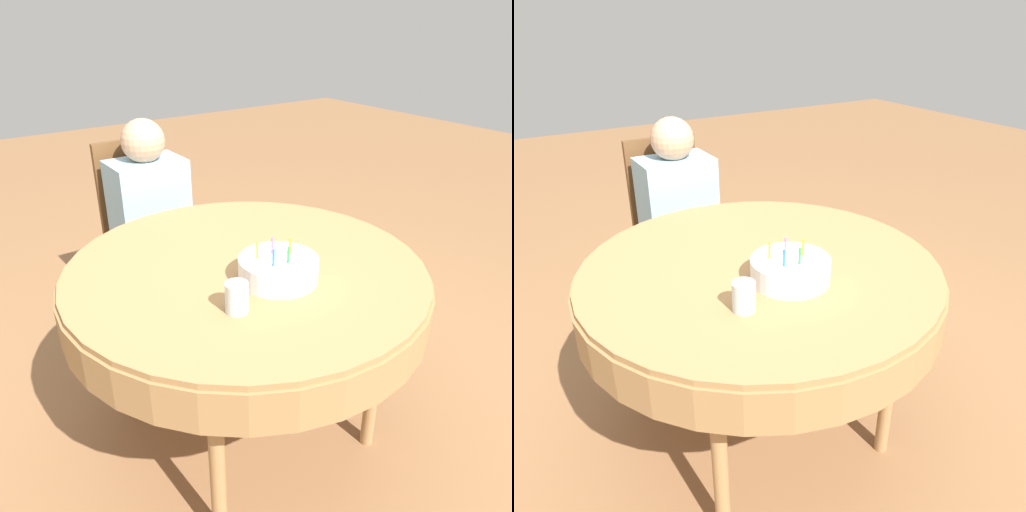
# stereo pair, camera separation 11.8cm
# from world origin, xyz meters

# --- Properties ---
(ground_plane) EXTENTS (12.00, 12.00, 0.00)m
(ground_plane) POSITION_xyz_m (0.00, 0.00, 0.00)
(ground_plane) COLOR #8C603D
(dining_table) EXTENTS (1.27, 1.27, 0.76)m
(dining_table) POSITION_xyz_m (0.00, 0.00, 0.68)
(dining_table) COLOR #9E7547
(dining_table) RESTS_ON ground_plane
(chair) EXTENTS (0.42, 0.42, 0.98)m
(chair) POSITION_xyz_m (0.06, 1.01, 0.51)
(chair) COLOR brown
(chair) RESTS_ON ground_plane
(person) EXTENTS (0.35, 0.34, 1.11)m
(person) POSITION_xyz_m (0.06, 0.90, 0.67)
(person) COLOR tan
(person) RESTS_ON ground_plane
(birthday_cake) EXTENTS (0.26, 0.26, 0.13)m
(birthday_cake) POSITION_xyz_m (0.03, -0.15, 0.80)
(birthday_cake) COLOR white
(birthday_cake) RESTS_ON dining_table
(drinking_glass) EXTENTS (0.07, 0.07, 0.09)m
(drinking_glass) POSITION_xyz_m (-0.19, -0.23, 0.81)
(drinking_glass) COLOR silver
(drinking_glass) RESTS_ON dining_table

